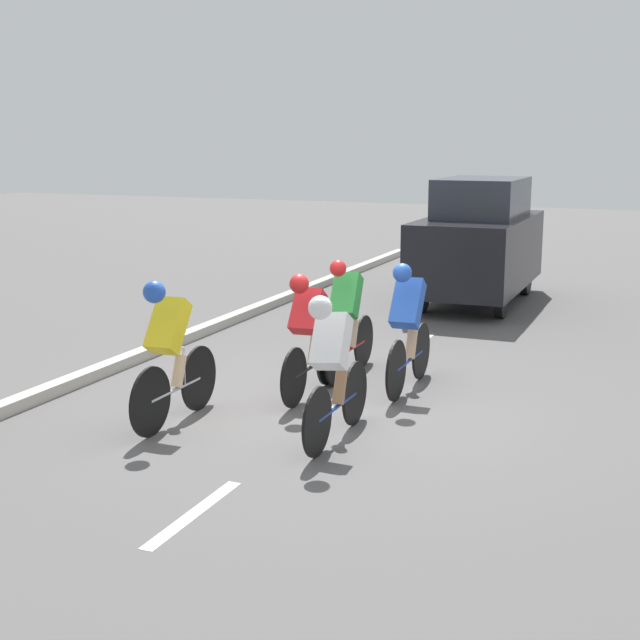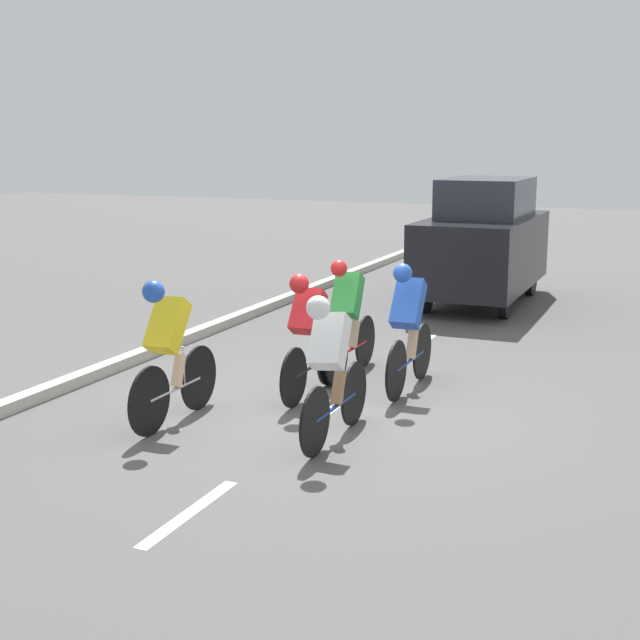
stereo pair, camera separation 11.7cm
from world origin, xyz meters
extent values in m
plane|color=#565454|center=(0.00, 0.00, 0.00)|extent=(60.00, 60.00, 0.00)
cube|color=white|center=(0.00, 3.08, 0.00)|extent=(0.12, 1.40, 0.01)
cube|color=white|center=(0.00, -0.12, 0.00)|extent=(0.12, 1.40, 0.01)
cube|color=white|center=(0.00, -3.32, 0.00)|extent=(0.12, 1.40, 0.01)
cube|color=#B7B2A8|center=(3.20, -0.12, 0.07)|extent=(0.20, 25.53, 0.14)
cylinder|color=black|center=(1.34, 0.64, 0.36)|extent=(0.03, 0.71, 0.71)
cylinder|color=black|center=(1.34, 1.60, 0.36)|extent=(0.03, 0.71, 0.71)
cylinder|color=#B7B7BC|center=(1.34, 1.12, 0.36)|extent=(0.04, 0.96, 0.04)
cylinder|color=#B7B7BC|center=(1.34, 0.95, 0.57)|extent=(0.04, 0.04, 0.42)
cylinder|color=#1999D8|center=(1.34, 1.07, 0.46)|extent=(0.07, 0.07, 0.16)
cylinder|color=beige|center=(1.34, 1.05, 0.54)|extent=(0.12, 0.23, 0.36)
cube|color=yellow|center=(1.35, 1.22, 1.06)|extent=(0.33, 0.49, 0.58)
sphere|color=blue|center=(1.36, 1.44, 1.44)|extent=(0.23, 0.23, 0.23)
cylinder|color=black|center=(0.31, -1.85, 0.34)|extent=(0.03, 0.67, 0.67)
cylinder|color=black|center=(0.31, -0.85, 0.34)|extent=(0.03, 0.67, 0.67)
cylinder|color=red|center=(0.31, -1.35, 0.34)|extent=(0.04, 1.00, 0.04)
cylinder|color=red|center=(0.31, -1.52, 0.55)|extent=(0.04, 0.04, 0.42)
cylinder|color=green|center=(0.31, -1.40, 0.44)|extent=(0.07, 0.07, 0.16)
cylinder|color=beige|center=(0.31, -1.42, 0.52)|extent=(0.12, 0.23, 0.36)
cube|color=green|center=(0.34, -1.25, 1.03)|extent=(0.37, 0.48, 0.59)
sphere|color=red|center=(0.36, -1.03, 1.40)|extent=(0.20, 0.20, 0.20)
cylinder|color=black|center=(-0.41, 0.48, 0.34)|extent=(0.03, 0.67, 0.67)
cylinder|color=black|center=(-0.41, 1.50, 0.34)|extent=(0.03, 0.67, 0.67)
cylinder|color=navy|center=(-0.41, 0.99, 0.34)|extent=(0.04, 1.02, 0.04)
cylinder|color=navy|center=(-0.41, 0.81, 0.55)|extent=(0.04, 0.04, 0.42)
cylinder|color=#1999D8|center=(-0.41, 0.94, 0.44)|extent=(0.07, 0.07, 0.16)
cylinder|color=#9E704C|center=(-0.41, 0.92, 0.52)|extent=(0.12, 0.23, 0.36)
cube|color=white|center=(-0.39, 1.09, 1.02)|extent=(0.37, 0.47, 0.57)
sphere|color=white|center=(-0.36, 1.31, 1.39)|extent=(0.23, 0.23, 0.23)
cylinder|color=black|center=(0.42, -0.85, 0.34)|extent=(0.03, 0.68, 0.68)
cylinder|color=black|center=(0.42, 0.16, 0.34)|extent=(0.03, 0.68, 0.68)
cylinder|color=black|center=(0.42, -0.34, 0.34)|extent=(0.04, 1.01, 0.04)
cylinder|color=black|center=(0.42, -0.52, 0.55)|extent=(0.04, 0.04, 0.42)
cylinder|color=white|center=(0.42, -0.39, 0.44)|extent=(0.07, 0.07, 0.16)
cylinder|color=tan|center=(0.42, -0.42, 0.52)|extent=(0.12, 0.23, 0.36)
cube|color=red|center=(0.43, -0.24, 1.01)|extent=(0.33, 0.45, 0.53)
sphere|color=red|center=(0.43, -0.02, 1.36)|extent=(0.22, 0.22, 0.22)
cylinder|color=black|center=(-0.55, -1.52, 0.35)|extent=(0.03, 0.70, 0.70)
cylinder|color=black|center=(-0.55, -0.50, 0.35)|extent=(0.03, 0.70, 0.70)
cylinder|color=navy|center=(-0.55, -1.01, 0.35)|extent=(0.04, 1.03, 0.04)
cylinder|color=navy|center=(-0.55, -1.19, 0.56)|extent=(0.04, 0.04, 0.42)
cylinder|color=green|center=(-0.55, -1.06, 0.45)|extent=(0.07, 0.07, 0.16)
cylinder|color=#DBAD84|center=(-0.55, -1.09, 0.53)|extent=(0.12, 0.23, 0.36)
cube|color=blue|center=(-0.55, -0.91, 1.06)|extent=(0.33, 0.49, 0.59)
sphere|color=blue|center=(-0.54, -0.69, 1.44)|extent=(0.22, 0.22, 0.22)
cylinder|color=black|center=(-0.74, -5.68, 0.32)|extent=(0.14, 0.64, 0.64)
cylinder|color=black|center=(0.62, -5.68, 0.32)|extent=(0.14, 0.64, 0.64)
cylinder|color=black|center=(-0.74, -8.08, 0.32)|extent=(0.14, 0.64, 0.64)
cylinder|color=black|center=(0.62, -8.08, 0.32)|extent=(0.14, 0.64, 0.64)
cube|color=black|center=(-0.06, -6.88, 0.94)|extent=(1.70, 3.87, 1.23)
cube|color=#2D333D|center=(-0.06, -7.08, 1.89)|extent=(1.39, 2.13, 0.68)
camera|label=1|loc=(-3.44, 8.84, 2.94)|focal=50.00mm
camera|label=2|loc=(-3.55, 8.80, 2.94)|focal=50.00mm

